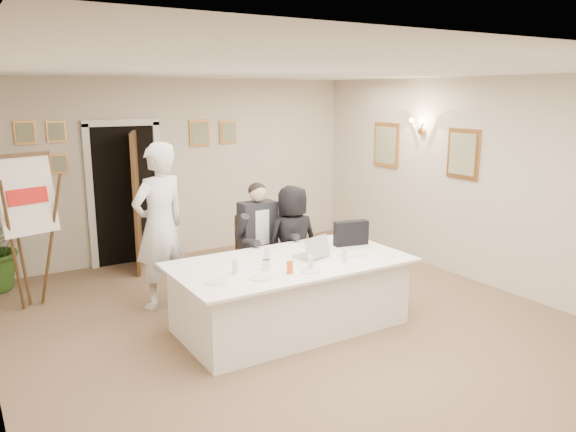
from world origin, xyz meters
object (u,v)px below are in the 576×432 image
(laptop_bag, at_px, (351,233))
(steel_jug, at_px, (266,265))
(flip_chart, at_px, (27,240))
(laptop, at_px, (311,244))
(oj_glass, at_px, (290,268))
(standing_woman, at_px, (293,241))
(seated_man, at_px, (260,239))
(conference_table, at_px, (290,294))
(paper_stack, at_px, (352,254))
(standing_man, at_px, (160,226))

(laptop_bag, bearing_deg, steel_jug, -155.06)
(flip_chart, bearing_deg, laptop, -38.24)
(oj_glass, bearing_deg, standing_woman, 57.04)
(seated_man, bearing_deg, steel_jug, -112.20)
(conference_table, xyz_separation_m, paper_stack, (0.70, -0.19, 0.40))
(standing_man, distance_m, oj_glass, 1.91)
(standing_man, height_order, laptop_bag, standing_man)
(conference_table, relative_size, steel_jug, 23.62)
(laptop, distance_m, steel_jug, 0.69)
(conference_table, bearing_deg, laptop, 4.44)
(standing_man, bearing_deg, conference_table, 107.70)
(conference_table, height_order, laptop_bag, laptop_bag)
(conference_table, bearing_deg, seated_man, 79.33)
(laptop_bag, height_order, steel_jug, laptop_bag)
(seated_man, distance_m, laptop, 1.07)
(laptop, bearing_deg, flip_chart, 125.77)
(oj_glass, relative_size, steel_jug, 1.18)
(laptop_bag, xyz_separation_m, oj_glass, (-1.21, -0.56, -0.08))
(seated_man, height_order, standing_man, standing_man)
(laptop, distance_m, laptop_bag, 0.71)
(conference_table, distance_m, paper_stack, 0.83)
(seated_man, distance_m, paper_stack, 1.36)
(laptop_bag, relative_size, paper_stack, 1.56)
(conference_table, height_order, paper_stack, paper_stack)
(flip_chart, height_order, standing_woman, flip_chart)
(flip_chart, bearing_deg, paper_stack, -36.80)
(seated_man, height_order, oj_glass, seated_man)
(steel_jug, bearing_deg, standing_man, 112.36)
(laptop, height_order, steel_jug, laptop)
(standing_woman, distance_m, oj_glass, 1.46)
(paper_stack, height_order, oj_glass, oj_glass)
(standing_woman, xyz_separation_m, laptop, (-0.27, -0.82, 0.19))
(seated_man, height_order, laptop, seated_man)
(seated_man, xyz_separation_m, steel_jug, (-0.59, -1.23, 0.08))
(laptop, bearing_deg, standing_man, 117.84)
(seated_man, bearing_deg, standing_woman, -31.06)
(seated_man, bearing_deg, oj_glass, -103.42)
(standing_man, xyz_separation_m, oj_glass, (0.76, -1.74, -0.17))
(standing_man, bearing_deg, paper_stack, 119.04)
(conference_table, distance_m, steel_jug, 0.60)
(flip_chart, bearing_deg, laptop_bag, -30.09)
(conference_table, relative_size, standing_man, 1.28)
(laptop, bearing_deg, standing_woman, 55.72)
(laptop, relative_size, steel_jug, 3.48)
(standing_woman, height_order, laptop_bag, standing_woman)
(seated_man, relative_size, laptop, 3.90)
(steel_jug, bearing_deg, standing_woman, 46.46)
(seated_man, height_order, steel_jug, seated_man)
(conference_table, bearing_deg, laptop_bag, 10.36)
(flip_chart, height_order, oj_glass, flip_chart)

